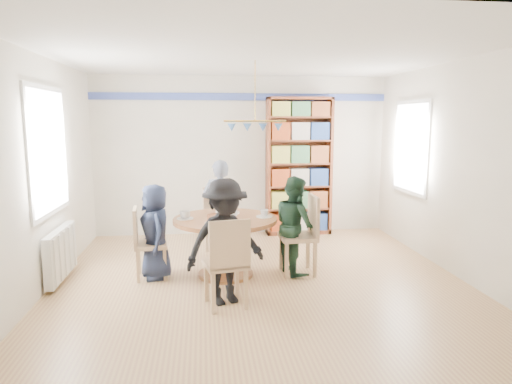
{
  "coord_description": "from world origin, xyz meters",
  "views": [
    {
      "loc": [
        -0.68,
        -5.33,
        1.96
      ],
      "look_at": [
        0.0,
        0.4,
        1.05
      ],
      "focal_mm": 32.0,
      "sensor_mm": 36.0,
      "label": 1
    }
  ],
  "objects": [
    {
      "name": "chair_near",
      "position": [
        -0.44,
        -0.76,
        0.53
      ],
      "size": [
        0.5,
        0.5,
        0.97
      ],
      "color": "tan",
      "rests_on": "ground"
    },
    {
      "name": "chair_left",
      "position": [
        -1.41,
        0.29,
        0.49
      ],
      "size": [
        0.43,
        0.43,
        0.9
      ],
      "color": "tan",
      "rests_on": "ground"
    },
    {
      "name": "person_near",
      "position": [
        -0.45,
        -0.61,
        0.68
      ],
      "size": [
        1.0,
        0.78,
        1.36
      ],
      "primitive_type": "imported",
      "rotation": [
        0.0,
        0.0,
        0.36
      ],
      "color": "black",
      "rests_on": "ground"
    },
    {
      "name": "person_far",
      "position": [
        -0.43,
        1.2,
        0.7
      ],
      "size": [
        0.56,
        0.42,
        1.4
      ],
      "primitive_type": "imported",
      "rotation": [
        0.0,
        0.0,
        2.96
      ],
      "color": "gray",
      "rests_on": "ground"
    },
    {
      "name": "ground",
      "position": [
        0.0,
        0.0,
        0.0
      ],
      "size": [
        5.0,
        5.0,
        0.0
      ],
      "primitive_type": "plane",
      "color": "tan"
    },
    {
      "name": "dining_table",
      "position": [
        -0.41,
        0.27,
        0.56
      ],
      "size": [
        1.3,
        1.3,
        0.75
      ],
      "color": "brown",
      "rests_on": "ground"
    },
    {
      "name": "chair_far",
      "position": [
        -0.43,
        1.3,
        0.54
      ],
      "size": [
        0.56,
        0.56,
        0.99
      ],
      "color": "tan",
      "rests_on": "ground"
    },
    {
      "name": "person_left",
      "position": [
        -1.27,
        0.29,
        0.59
      ],
      "size": [
        0.54,
        0.67,
        1.19
      ],
      "primitive_type": "imported",
      "rotation": [
        0.0,
        0.0,
        -1.25
      ],
      "color": "#192138",
      "rests_on": "ground"
    },
    {
      "name": "chair_right",
      "position": [
        0.61,
        0.25,
        0.56
      ],
      "size": [
        0.46,
        0.46,
        1.01
      ],
      "color": "tan",
      "rests_on": "ground"
    },
    {
      "name": "bookshelf",
      "position": [
        0.97,
        2.34,
        1.15
      ],
      "size": [
        1.12,
        0.33,
        2.34
      ],
      "color": "brown",
      "rests_on": "ground"
    },
    {
      "name": "room_shell",
      "position": [
        -0.26,
        0.87,
        1.65
      ],
      "size": [
        5.0,
        5.0,
        5.0
      ],
      "color": "white",
      "rests_on": "ground"
    },
    {
      "name": "person_right",
      "position": [
        0.49,
        0.29,
        0.63
      ],
      "size": [
        0.61,
        0.71,
        1.26
      ],
      "primitive_type": "imported",
      "rotation": [
        0.0,
        0.0,
        1.82
      ],
      "color": "#183021",
      "rests_on": "ground"
    },
    {
      "name": "radiator",
      "position": [
        -2.42,
        0.3,
        0.35
      ],
      "size": [
        0.12,
        1.0,
        0.6
      ],
      "color": "silver",
      "rests_on": "ground"
    },
    {
      "name": "tableware",
      "position": [
        -0.43,
        0.29,
        0.82
      ],
      "size": [
        1.2,
        1.2,
        0.31
      ],
      "color": "white",
      "rests_on": "dining_table"
    }
  ]
}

